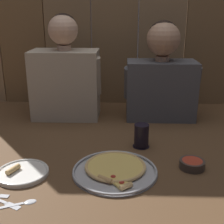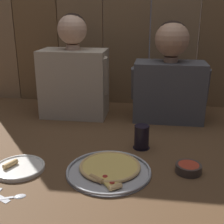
{
  "view_description": "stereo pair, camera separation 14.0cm",
  "coord_description": "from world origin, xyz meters",
  "px_view_note": "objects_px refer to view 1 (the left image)",
  "views": [
    {
      "loc": [
        0.06,
        -1.22,
        0.64
      ],
      "look_at": [
        0.01,
        0.1,
        0.18
      ],
      "focal_mm": 47.89,
      "sensor_mm": 36.0,
      "label": 1
    },
    {
      "loc": [
        0.2,
        -1.21,
        0.64
      ],
      "look_at": [
        0.01,
        0.1,
        0.18
      ],
      "focal_mm": 47.89,
      "sensor_mm": 36.0,
      "label": 2
    }
  ],
  "objects_px": {
    "dipping_bowl": "(192,164)",
    "dinner_plate": "(22,172)",
    "diner_left": "(65,74)",
    "diner_right": "(161,75)",
    "drinking_glass": "(141,136)",
    "pizza_tray": "(115,169)"
  },
  "relations": [
    {
      "from": "dipping_bowl",
      "to": "diner_left",
      "type": "distance_m",
      "value": 0.93
    },
    {
      "from": "pizza_tray",
      "to": "diner_left",
      "type": "xyz_separation_m",
      "value": [
        -0.32,
        0.67,
        0.26
      ]
    },
    {
      "from": "drinking_glass",
      "to": "diner_right",
      "type": "height_order",
      "value": "diner_right"
    },
    {
      "from": "pizza_tray",
      "to": "drinking_glass",
      "type": "bearing_deg",
      "value": 63.41
    },
    {
      "from": "drinking_glass",
      "to": "diner_left",
      "type": "height_order",
      "value": "diner_left"
    },
    {
      "from": "dinner_plate",
      "to": "dipping_bowl",
      "type": "xyz_separation_m",
      "value": [
        0.7,
        0.08,
        0.01
      ]
    },
    {
      "from": "dinner_plate",
      "to": "diner_left",
      "type": "distance_m",
      "value": 0.75
    },
    {
      "from": "pizza_tray",
      "to": "diner_left",
      "type": "distance_m",
      "value": 0.78
    },
    {
      "from": "dinner_plate",
      "to": "pizza_tray",
      "type": "bearing_deg",
      "value": 5.75
    },
    {
      "from": "diner_left",
      "to": "diner_right",
      "type": "xyz_separation_m",
      "value": [
        0.57,
        0.0,
        -0.0
      ]
    },
    {
      "from": "dipping_bowl",
      "to": "dinner_plate",
      "type": "bearing_deg",
      "value": -173.67
    },
    {
      "from": "drinking_glass",
      "to": "diner_right",
      "type": "relative_size",
      "value": 0.2
    },
    {
      "from": "dinner_plate",
      "to": "diner_left",
      "type": "xyz_separation_m",
      "value": [
        0.06,
        0.7,
        0.26
      ]
    },
    {
      "from": "drinking_glass",
      "to": "dipping_bowl",
      "type": "height_order",
      "value": "drinking_glass"
    },
    {
      "from": "dipping_bowl",
      "to": "drinking_glass",
      "type": "bearing_deg",
      "value": 135.1
    },
    {
      "from": "drinking_glass",
      "to": "pizza_tray",
      "type": "bearing_deg",
      "value": -116.59
    },
    {
      "from": "drinking_glass",
      "to": "dipping_bowl",
      "type": "xyz_separation_m",
      "value": [
        0.2,
        -0.2,
        -0.04
      ]
    },
    {
      "from": "diner_right",
      "to": "diner_left",
      "type": "bearing_deg",
      "value": -179.91
    },
    {
      "from": "diner_right",
      "to": "drinking_glass",
      "type": "bearing_deg",
      "value": -107.81
    },
    {
      "from": "diner_left",
      "to": "diner_right",
      "type": "bearing_deg",
      "value": 0.09
    },
    {
      "from": "pizza_tray",
      "to": "dinner_plate",
      "type": "height_order",
      "value": "dinner_plate"
    },
    {
      "from": "drinking_glass",
      "to": "diner_right",
      "type": "xyz_separation_m",
      "value": [
        0.14,
        0.42,
        0.21
      ]
    }
  ]
}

